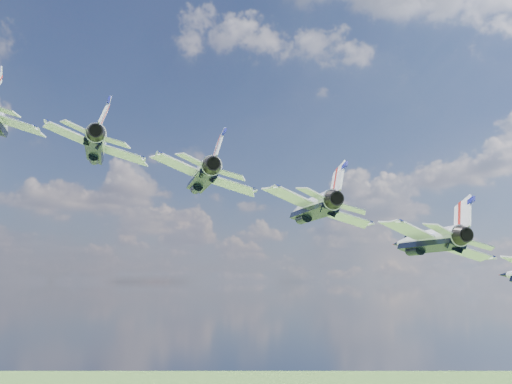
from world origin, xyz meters
TOP-DOWN VIEW (x-y plane):
  - jet_1 at (-0.93, -4.19)m, footprint 17.55×19.77m
  - jet_2 at (7.91, -11.97)m, footprint 17.55×19.77m
  - jet_3 at (16.76, -19.74)m, footprint 17.55×19.77m
  - jet_4 at (25.60, -27.51)m, footprint 17.55×19.77m

SIDE VIEW (x-z plane):
  - jet_4 at x=25.60m, z-range 137.87..146.07m
  - jet_3 at x=16.76m, z-range 141.38..149.58m
  - jet_2 at x=7.91m, z-range 144.89..153.09m
  - jet_1 at x=-0.93m, z-range 148.40..156.60m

